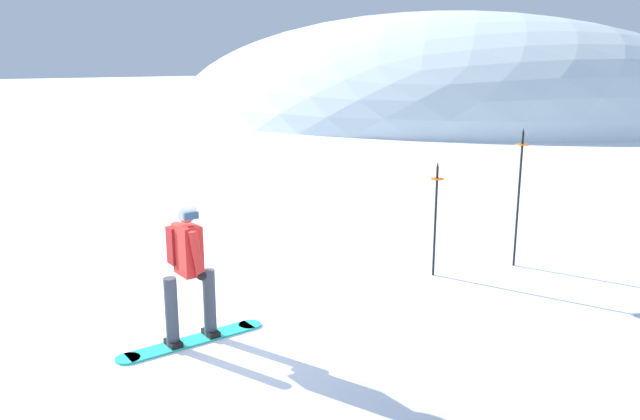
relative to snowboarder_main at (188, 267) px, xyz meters
The scene contains 5 objects.
ground_plane 0.97m from the snowboarder_main, 142.01° to the left, with size 300.00×300.00×0.00m, color white.
ridge_peak_main 37.98m from the snowboarder_main, 108.63° to the left, with size 37.02×33.32×13.39m.
snowboarder_main is the anchor object (origin of this frame).
piste_marker_near 4.07m from the snowboarder_main, 69.19° to the left, with size 0.20×0.20×1.79m.
piste_marker_far 5.51m from the snowboarder_main, 64.64° to the left, with size 0.20×0.20×2.25m.
Camera 1 is at (5.27, -5.06, 3.18)m, focal length 34.86 mm.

